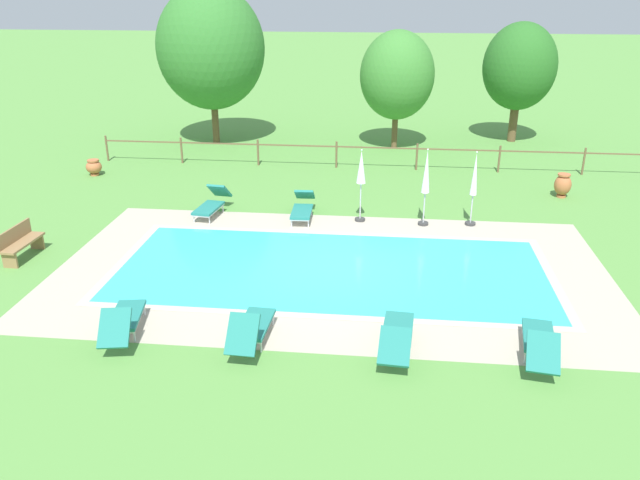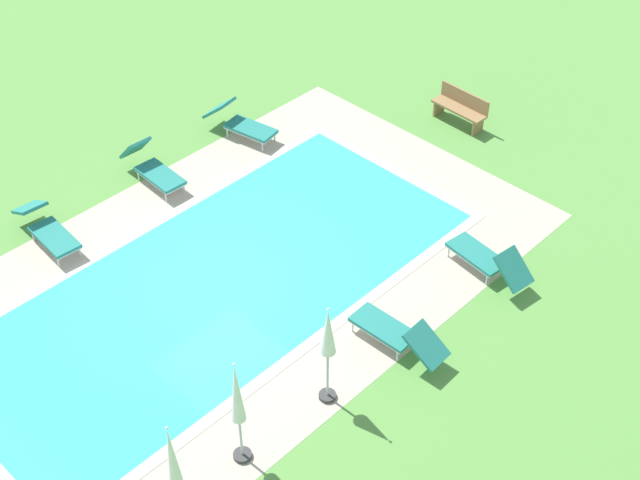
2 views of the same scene
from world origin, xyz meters
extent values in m
plane|color=#599342|center=(0.00, 0.00, 0.00)|extent=(160.00, 160.00, 0.00)
cube|color=#B2A893|center=(0.00, 0.00, 0.00)|extent=(14.12, 8.03, 0.01)
cube|color=#38C6D1|center=(0.00, 0.00, 0.01)|extent=(10.88, 4.79, 0.01)
cube|color=#C0B59F|center=(0.00, 2.51, 0.01)|extent=(11.36, 0.24, 0.01)
cube|color=#C0B59F|center=(0.00, -2.51, 0.01)|extent=(11.36, 0.24, 0.01)
cube|color=#C0B59F|center=(-5.56, 0.00, 0.01)|extent=(0.24, 4.79, 0.01)
cube|color=#237A70|center=(-4.18, 3.44, 0.32)|extent=(0.76, 1.37, 0.07)
cube|color=#237A70|center=(-4.06, 4.41, 0.58)|extent=(0.68, 0.77, 0.59)
cube|color=silver|center=(-4.18, 3.44, 0.26)|extent=(0.73, 1.34, 0.04)
cylinder|color=silver|center=(-4.00, 2.86, 0.14)|extent=(0.04, 0.04, 0.28)
cylinder|color=silver|center=(-4.51, 2.92, 0.14)|extent=(0.04, 0.04, 0.28)
cylinder|color=silver|center=(-3.86, 3.95, 0.14)|extent=(0.04, 0.04, 0.28)
cylinder|color=silver|center=(-4.36, 4.02, 0.14)|extent=(0.04, 0.04, 0.28)
cube|color=#237A70|center=(-1.23, 3.42, 0.32)|extent=(0.64, 1.32, 0.07)
cube|color=#237A70|center=(-1.26, 4.43, 0.54)|extent=(0.63, 0.77, 0.51)
cube|color=silver|center=(-1.23, 3.42, 0.26)|extent=(0.61, 1.29, 0.04)
cylinder|color=silver|center=(-0.96, 2.88, 0.14)|extent=(0.04, 0.04, 0.28)
cylinder|color=silver|center=(-1.47, 2.86, 0.14)|extent=(0.04, 0.04, 0.28)
cylinder|color=silver|center=(-0.99, 3.98, 0.14)|extent=(0.04, 0.04, 0.28)
cylinder|color=silver|center=(-1.50, 3.97, 0.14)|extent=(0.04, 0.04, 0.28)
cube|color=#237A70|center=(-4.07, -3.45, 0.32)|extent=(0.82, 1.39, 0.07)
cube|color=#237A70|center=(-3.90, -4.42, 0.58)|extent=(0.71, 0.80, 0.58)
cube|color=silver|center=(-4.07, -3.45, 0.26)|extent=(0.79, 1.35, 0.04)
cylinder|color=silver|center=(-4.42, -2.95, 0.14)|extent=(0.04, 0.04, 0.28)
cylinder|color=silver|center=(-3.92, -2.86, 0.14)|extent=(0.04, 0.04, 0.28)
cylinder|color=silver|center=(-4.22, -4.04, 0.14)|extent=(0.04, 0.04, 0.28)
cylinder|color=silver|center=(-3.72, -3.95, 0.14)|extent=(0.04, 0.04, 0.28)
cube|color=#237A70|center=(1.68, -3.38, 0.32)|extent=(0.69, 1.34, 0.07)
cube|color=#237A70|center=(1.60, -4.40, 0.51)|extent=(0.66, 0.82, 0.45)
cube|color=silver|center=(1.68, -3.38, 0.26)|extent=(0.66, 1.31, 0.04)
cylinder|color=silver|center=(1.46, -2.81, 0.14)|extent=(0.04, 0.04, 0.28)
cylinder|color=silver|center=(1.97, -2.84, 0.14)|extent=(0.04, 0.04, 0.28)
cylinder|color=silver|center=(1.38, -3.91, 0.14)|extent=(0.04, 0.04, 0.28)
cylinder|color=silver|center=(1.89, -3.95, 0.14)|extent=(0.04, 0.04, 0.28)
cube|color=#237A70|center=(-1.27, -3.51, 0.32)|extent=(0.66, 1.33, 0.07)
cube|color=#237A70|center=(-1.32, -4.45, 0.62)|extent=(0.63, 0.66, 0.65)
cube|color=silver|center=(-1.27, -3.51, 0.26)|extent=(0.63, 1.30, 0.04)
cylinder|color=silver|center=(-1.50, -2.95, 0.14)|extent=(0.04, 0.04, 0.28)
cylinder|color=silver|center=(-0.99, -2.97, 0.14)|extent=(0.04, 0.04, 0.28)
cylinder|color=silver|center=(-1.55, -4.05, 0.14)|extent=(0.04, 0.04, 0.28)
cylinder|color=silver|center=(-1.04, -4.08, 0.14)|extent=(0.04, 0.04, 0.28)
cylinder|color=#383838|center=(2.49, 3.51, 0.04)|extent=(0.32, 0.32, 0.08)
cylinder|color=#B2B5B7|center=(2.49, 3.51, 0.52)|extent=(0.04, 0.04, 1.04)
cone|color=white|center=(2.49, 3.51, 1.68)|extent=(0.25, 0.25, 1.30)
sphere|color=white|center=(2.49, 3.51, 2.35)|extent=(0.05, 0.05, 0.05)
cylinder|color=#383838|center=(0.56, 3.65, 0.04)|extent=(0.32, 0.32, 0.08)
cylinder|color=#B2B5B7|center=(0.56, 3.65, 0.61)|extent=(0.04, 0.04, 1.22)
cone|color=white|center=(0.56, 3.65, 1.73)|extent=(0.29, 0.29, 1.00)
sphere|color=white|center=(0.56, 3.65, 2.25)|extent=(0.05, 0.05, 0.05)
cone|color=white|center=(3.92, 3.66, 1.61)|extent=(0.21, 0.21, 1.28)
sphere|color=white|center=(3.92, 3.66, 2.27)|extent=(0.05, 0.05, 0.05)
cube|color=#937047|center=(-8.26, -0.16, 0.44)|extent=(0.49, 1.51, 0.06)
cube|color=#937047|center=(-8.46, -0.15, 0.67)|extent=(0.10, 1.50, 0.40)
cube|color=#937047|center=(-8.24, 0.48, 0.21)|extent=(0.40, 0.07, 0.41)
cube|color=#937047|center=(-8.28, -0.80, 0.21)|extent=(0.40, 0.07, 0.41)
camera|label=1|loc=(1.30, -14.82, 6.93)|focal=35.64mm
camera|label=2|loc=(8.04, 10.74, 12.61)|focal=49.74mm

